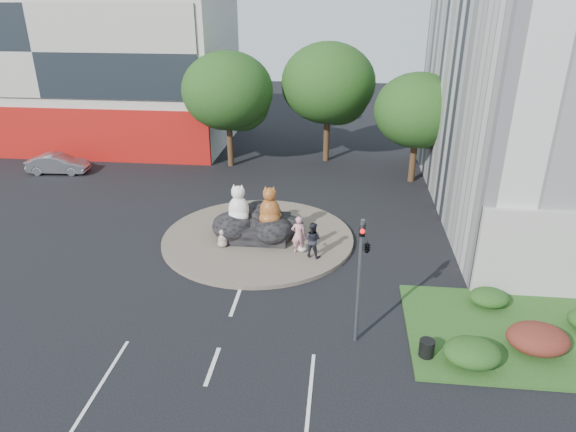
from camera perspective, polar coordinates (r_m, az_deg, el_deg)
name	(u,v)px	position (r m, az deg, el deg)	size (l,w,h in m)	color
ground	(212,366)	(18.94, -8.39, -16.19)	(120.00, 120.00, 0.00)	black
roundabout_island	(258,238)	(27.11, -3.34, -2.42)	(10.00, 10.00, 0.20)	brown
rock_plinth	(258,228)	(26.87, -3.37, -1.37)	(3.20, 2.60, 0.90)	black
shophouse_block	(77,66)	(47.72, -22.39, 15.12)	(25.20, 12.30, 17.40)	beige
grass_verge	(540,335)	(22.22, 26.19, -11.79)	(10.00, 6.00, 0.12)	#1C4517
tree_left	(229,94)	(37.52, -6.58, 13.27)	(6.46, 6.46, 8.27)	#382314
tree_mid	(329,87)	(38.57, 4.58, 14.10)	(6.84, 6.84, 8.76)	#382314
tree_right	(418,114)	(35.15, 14.30, 10.93)	(5.70, 5.70, 7.30)	#382314
hedge_near_green	(472,353)	(19.49, 19.79, -14.11)	(2.00, 1.60, 0.90)	#1B3D13
hedge_red	(538,339)	(20.98, 26.01, -12.15)	(2.20, 1.76, 0.99)	#4D1F14
hedge_back_green	(489,297)	(22.95, 21.45, -8.43)	(1.60, 1.28, 0.72)	#1B3D13
traffic_light	(363,256)	(18.08, 8.38, -4.41)	(0.44, 1.24, 5.00)	#595B60
street_lamp	(541,180)	(24.76, 26.31, 3.59)	(2.34, 0.22, 8.06)	#595B60
cat_white	(238,203)	(26.28, -5.52, 1.46)	(1.22, 1.06, 2.04)	white
cat_tabby	(270,205)	(25.94, -2.03, 1.25)	(1.22, 1.06, 2.04)	#A15521
kitten_calico	(223,237)	(26.00, -7.27, -2.34)	(0.59, 0.51, 0.98)	white
kitten_white	(302,243)	(25.35, 1.57, -3.07)	(0.49, 0.43, 0.82)	beige
pedestrian_pink	(298,235)	(24.99, 1.16, -2.08)	(0.70, 0.46, 1.92)	#CF8691
pedestrian_dark	(312,240)	(24.66, 2.71, -2.65)	(0.87, 0.68, 1.79)	black
parked_car	(58,164)	(40.21, -24.21, 5.31)	(1.46, 4.19, 1.38)	#94979B
litter_bin	(427,348)	(19.47, 15.16, -13.97)	(0.55, 0.55, 0.63)	black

